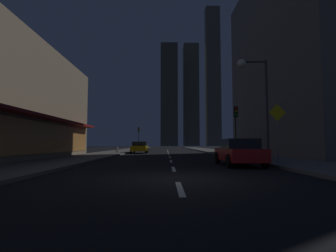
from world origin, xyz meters
TOP-DOWN VIEW (x-y plane):
  - ground_plane at (0.00, 32.00)m, footprint 78.00×136.00m
  - sidewalk_right at (7.00, 32.00)m, footprint 4.00×76.00m
  - sidewalk_left at (-7.00, 32.00)m, footprint 4.00×76.00m
  - lane_marking_center at (0.00, 18.80)m, footprint 0.16×43.80m
  - building_apartment_right at (14.50, 16.00)m, footprint 11.00×20.00m
  - skyscraper_distant_tall at (1.59, 121.27)m, footprint 8.73×8.18m
  - skyscraper_distant_mid at (14.09, 131.73)m, footprint 8.33×8.63m
  - skyscraper_distant_short at (25.78, 127.22)m, footprint 7.72×5.52m
  - car_parked_near at (3.60, 4.93)m, footprint 1.98×4.24m
  - car_parked_far at (-3.60, 23.03)m, footprint 1.98×4.24m
  - fire_hydrant_far_left at (-5.90, 20.27)m, footprint 0.42×0.30m
  - traffic_light_near_right at (5.50, 12.17)m, footprint 0.32×0.48m
  - traffic_light_far_left at (-5.50, 39.72)m, footprint 0.32×0.48m
  - street_lamp_right at (5.38, 7.38)m, footprint 1.96×0.56m
  - pedestrian_crossing_sign at (5.60, 4.59)m, footprint 0.91×0.08m

SIDE VIEW (x-z plane):
  - ground_plane at x=0.00m, z-range -0.10..0.00m
  - lane_marking_center at x=0.00m, z-range 0.00..0.01m
  - sidewalk_right at x=7.00m, z-range 0.00..0.15m
  - sidewalk_left at x=-7.00m, z-range 0.00..0.15m
  - fire_hydrant_far_left at x=-5.90m, z-range 0.13..0.78m
  - car_parked_near at x=3.60m, z-range 0.02..1.47m
  - car_parked_far at x=-3.60m, z-range 0.02..1.47m
  - pedestrian_crossing_sign at x=5.60m, z-range 0.44..3.59m
  - traffic_light_near_right at x=5.50m, z-range 1.09..5.29m
  - traffic_light_far_left at x=-5.50m, z-range 1.09..5.29m
  - street_lamp_right at x=5.38m, z-range 1.78..8.36m
  - building_apartment_right at x=14.50m, z-range 0.00..19.54m
  - skyscraper_distant_tall at x=1.59m, z-range 0.00..53.20m
  - skyscraper_distant_mid at x=14.09m, z-range 0.00..57.19m
  - skyscraper_distant_short at x=25.78m, z-range 0.00..76.97m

